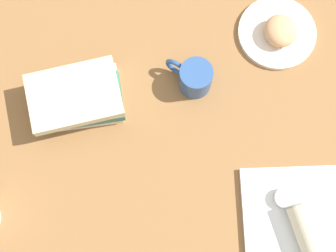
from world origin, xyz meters
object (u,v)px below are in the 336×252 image
(book_stack, at_px, (80,98))
(second_mug, at_px, (194,77))
(square_plate, at_px, (296,219))
(round_plate, at_px, (277,33))
(scone_pastry, at_px, (280,31))
(sauce_cup, at_px, (284,198))
(breakfast_wrap, at_px, (311,236))

(book_stack, height_order, second_mug, book_stack)
(square_plate, bearing_deg, second_mug, -49.99)
(round_plate, height_order, second_mug, second_mug)
(round_plate, xyz_separation_m, book_stack, (0.48, 0.24, 0.04))
(scone_pastry, xyz_separation_m, sauce_cup, (-0.03, 0.43, -0.01))
(book_stack, xyz_separation_m, second_mug, (-0.28, -0.08, -0.00))
(breakfast_wrap, xyz_separation_m, second_mug, (0.30, -0.36, -0.01))
(scone_pastry, bearing_deg, second_mug, 35.12)
(sauce_cup, bearing_deg, second_mug, -49.39)
(sauce_cup, bearing_deg, square_plate, 126.15)
(round_plate, relative_size, second_mug, 1.68)
(round_plate, xyz_separation_m, scone_pastry, (-0.00, 0.01, 0.03))
(sauce_cup, distance_m, breakfast_wrap, 0.10)
(square_plate, height_order, sauce_cup, sauce_cup)
(square_plate, distance_m, second_mug, 0.42)
(square_plate, relative_size, second_mug, 2.06)
(round_plate, bearing_deg, sauce_cup, 93.85)
(scone_pastry, height_order, breakfast_wrap, breakfast_wrap)
(sauce_cup, height_order, breakfast_wrap, breakfast_wrap)
(breakfast_wrap, distance_m, book_stack, 0.64)
(second_mug, bearing_deg, sauce_cup, 130.61)
(book_stack, bearing_deg, square_plate, 156.08)
(round_plate, height_order, sauce_cup, sauce_cup)
(second_mug, bearing_deg, round_plate, -142.92)
(square_plate, bearing_deg, book_stack, -23.92)
(round_plate, relative_size, scone_pastry, 2.29)
(second_mug, bearing_deg, book_stack, 16.23)
(round_plate, relative_size, breakfast_wrap, 1.41)
(round_plate, xyz_separation_m, second_mug, (0.21, 0.16, 0.04))
(second_mug, bearing_deg, breakfast_wrap, 129.64)
(breakfast_wrap, bearing_deg, sauce_cup, -76.32)
(sauce_cup, distance_m, second_mug, 0.37)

